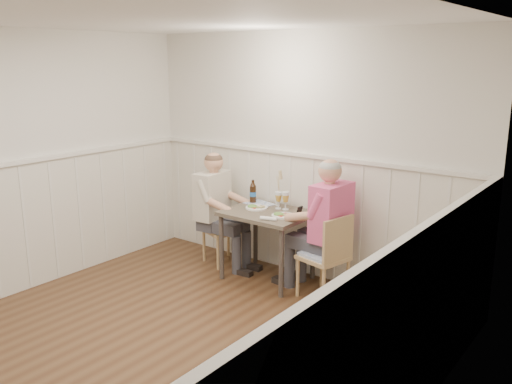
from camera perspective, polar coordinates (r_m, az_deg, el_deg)
ground_plane at (r=4.60m, az=-11.18°, el=-16.50°), size 4.50×4.50×0.00m
room_shell at (r=4.06m, az=-12.17°, el=2.37°), size 4.04×4.54×2.60m
wainscot at (r=4.74m, az=-5.37°, el=-6.14°), size 4.00×4.49×1.34m
dining_table at (r=5.71m, az=1.21°, el=-3.08°), size 0.87×0.70×0.75m
chair_right at (r=5.32m, az=7.53°, el=-6.49°), size 0.49×0.49×0.86m
chair_left at (r=6.27m, az=-3.73°, el=-3.49°), size 0.49×0.49×0.81m
man_in_pink at (r=5.40m, az=7.46°, el=-4.83°), size 0.67×0.47×1.41m
diner_cream at (r=6.15m, az=-4.28°, el=-2.73°), size 0.63×0.44×1.33m
plate_man at (r=5.51m, az=2.77°, el=-2.38°), size 0.23×0.23×0.06m
plate_diner at (r=5.79m, az=-0.07°, el=-1.57°), size 0.24×0.24×0.06m
beer_glass_a at (r=5.72m, az=3.13°, el=-0.62°), size 0.08×0.08×0.19m
beer_glass_b at (r=5.75m, az=2.38°, el=-0.58°), size 0.07×0.07×0.18m
beer_bottle at (r=6.00m, az=-0.32°, el=-0.07°), size 0.07×0.07×0.26m
rolled_napkin at (r=5.36m, az=1.32°, el=-2.81°), size 0.17×0.09×0.04m
grass_vase at (r=5.86m, az=2.32°, el=0.33°), size 0.05×0.05×0.42m
gingham_mat at (r=5.97m, az=0.38°, el=-1.24°), size 0.34×0.29×0.01m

